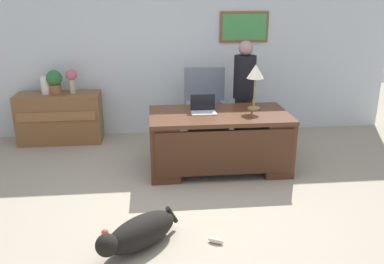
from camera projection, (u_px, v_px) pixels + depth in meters
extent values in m
plane|color=#9E937F|center=(195.00, 205.00, 4.47)|extent=(12.00, 12.00, 0.00)
cube|color=silver|center=(178.00, 51.00, 6.48)|extent=(7.00, 0.12, 2.70)
cube|color=brown|center=(244.00, 27.00, 6.39)|extent=(0.78, 0.03, 0.48)
cube|color=#42944A|center=(244.00, 27.00, 6.37)|extent=(0.70, 0.01, 0.40)
cube|color=#4C2B19|center=(219.00, 115.00, 5.18)|extent=(1.79, 0.96, 0.05)
cube|color=#4C2B19|center=(164.00, 145.00, 5.24)|extent=(0.36, 0.90, 0.71)
cube|color=#4C2B19|center=(272.00, 141.00, 5.37)|extent=(0.36, 0.90, 0.71)
cube|color=#412415|center=(225.00, 153.00, 4.87)|extent=(1.69, 0.04, 0.57)
cube|color=brown|center=(60.00, 118.00, 6.28)|extent=(1.26, 0.48, 0.77)
cube|color=brown|center=(56.00, 117.00, 6.02)|extent=(1.16, 0.02, 0.14)
cube|color=slate|center=(206.00, 123.00, 6.08)|extent=(0.60, 0.58, 0.18)
cylinder|color=black|center=(206.00, 137.00, 6.16)|extent=(0.10, 0.10, 0.28)
cylinder|color=black|center=(206.00, 144.00, 6.19)|extent=(0.52, 0.52, 0.05)
cube|color=slate|center=(204.00, 91.00, 6.16)|extent=(0.60, 0.12, 0.71)
cube|color=slate|center=(189.00, 111.00, 5.99)|extent=(0.08, 0.50, 0.22)
cube|color=slate|center=(223.00, 110.00, 6.04)|extent=(0.08, 0.50, 0.22)
cylinder|color=#262323|center=(243.00, 123.00, 6.07)|extent=(0.26, 0.26, 0.76)
cylinder|color=black|center=(245.00, 77.00, 5.84)|extent=(0.32, 0.32, 0.62)
sphere|color=gray|center=(246.00, 48.00, 5.71)|extent=(0.21, 0.21, 0.21)
ellipsoid|color=black|center=(142.00, 232.00, 3.69)|extent=(0.77, 0.71, 0.30)
sphere|color=black|center=(107.00, 245.00, 3.42)|extent=(0.20, 0.20, 0.20)
cylinder|color=black|center=(172.00, 215.00, 3.93)|extent=(0.14, 0.13, 0.21)
cube|color=#B2B5BA|center=(204.00, 113.00, 5.16)|extent=(0.32, 0.22, 0.01)
cube|color=black|center=(203.00, 102.00, 5.22)|extent=(0.32, 0.01, 0.21)
cylinder|color=#9E8447|center=(254.00, 108.00, 5.35)|extent=(0.16, 0.16, 0.02)
cylinder|color=#9E8447|center=(254.00, 93.00, 5.28)|extent=(0.02, 0.02, 0.39)
cone|color=silver|center=(256.00, 71.00, 5.19)|extent=(0.22, 0.22, 0.18)
cylinder|color=#AEA98E|center=(72.00, 86.00, 6.14)|extent=(0.09, 0.09, 0.22)
sphere|color=#C15D77|center=(71.00, 75.00, 6.09)|extent=(0.17, 0.17, 0.17)
cylinder|color=silver|center=(45.00, 85.00, 6.10)|extent=(0.14, 0.14, 0.27)
cylinder|color=brown|center=(55.00, 89.00, 6.13)|extent=(0.18, 0.18, 0.14)
sphere|color=#2D6D33|center=(54.00, 78.00, 6.08)|extent=(0.24, 0.24, 0.24)
sphere|color=#E53F33|center=(105.00, 233.00, 3.88)|extent=(0.07, 0.07, 0.07)
ellipsoid|color=beige|center=(216.00, 241.00, 3.77)|extent=(0.16, 0.11, 0.05)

